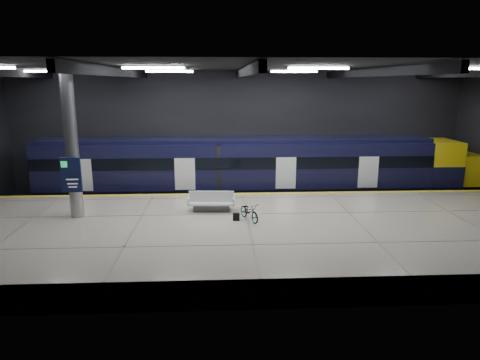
{
  "coord_description": "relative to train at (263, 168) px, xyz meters",
  "views": [
    {
      "loc": [
        -1.29,
        -20.69,
        7.31
      ],
      "look_at": [
        -0.19,
        1.5,
        2.2
      ],
      "focal_mm": 32.0,
      "sensor_mm": 36.0,
      "label": 1
    }
  ],
  "objects": [
    {
      "name": "room_shell",
      "position": [
        -1.48,
        -5.49,
        3.66
      ],
      "size": [
        30.1,
        16.1,
        8.05
      ],
      "color": "black",
      "rests_on": "ground"
    },
    {
      "name": "ground",
      "position": [
        -1.48,
        -5.5,
        -2.06
      ],
      "size": [
        30.0,
        30.0,
        0.0
      ],
      "primitive_type": "plane",
      "color": "black",
      "rests_on": "ground"
    },
    {
      "name": "bicycle",
      "position": [
        -1.41,
        -7.48,
        -0.54
      ],
      "size": [
        1.17,
        1.69,
        0.84
      ],
      "primitive_type": "imported",
      "rotation": [
        0.0,
        0.0,
        0.43
      ],
      "color": "#99999E",
      "rests_on": "platform"
    },
    {
      "name": "pannier_bag",
      "position": [
        -2.01,
        -7.48,
        -0.78
      ],
      "size": [
        0.32,
        0.22,
        0.35
      ],
      "primitive_type": "cube",
      "rotation": [
        0.0,
        0.0,
        -0.13
      ],
      "color": "black",
      "rests_on": "platform"
    },
    {
      "name": "train",
      "position": [
        0.0,
        0.0,
        0.0
      ],
      "size": [
        29.4,
        2.84,
        3.79
      ],
      "color": "black",
      "rests_on": "ground"
    },
    {
      "name": "info_column",
      "position": [
        -9.48,
        -6.52,
        2.4
      ],
      "size": [
        0.9,
        0.78,
        6.9
      ],
      "color": "#9EA0A5",
      "rests_on": "platform"
    },
    {
      "name": "bench",
      "position": [
        -3.16,
        -5.91,
        -0.61
      ],
      "size": [
        2.33,
        1.09,
        1.01
      ],
      "rotation": [
        0.0,
        0.0,
        -0.07
      ],
      "color": "#595B60",
      "rests_on": "platform"
    },
    {
      "name": "rails",
      "position": [
        -1.48,
        0.0,
        -1.98
      ],
      "size": [
        30.0,
        1.52,
        0.16
      ],
      "color": "gray",
      "rests_on": "ground"
    },
    {
      "name": "safety_strip",
      "position": [
        -1.48,
        -2.75,
        -0.95
      ],
      "size": [
        30.0,
        0.4,
        0.01
      ],
      "primitive_type": "cube",
      "color": "yellow",
      "rests_on": "platform"
    },
    {
      "name": "platform",
      "position": [
        -1.48,
        -8.0,
        -1.51
      ],
      "size": [
        30.0,
        11.0,
        1.1
      ],
      "primitive_type": "cube",
      "color": "#BAB09D",
      "rests_on": "ground"
    }
  ]
}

